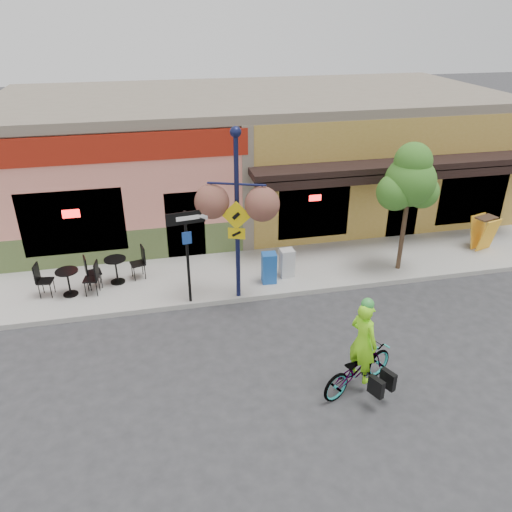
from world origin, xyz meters
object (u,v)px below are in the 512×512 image
at_px(lamp_post, 237,217).
at_px(street_tree, 406,208).
at_px(bicycle, 358,368).
at_px(cyclist_rider, 362,352).
at_px(one_way_sign, 188,258).
at_px(building, 252,153).
at_px(newspaper_box_blue, 269,268).
at_px(newspaper_box_grey, 287,263).

distance_m(lamp_post, street_tree, 5.11).
height_order(bicycle, cyclist_rider, cyclist_rider).
bearing_deg(street_tree, one_way_sign, -175.14).
xyz_separation_m(cyclist_rider, one_way_sign, (-3.21, 4.01, 0.53)).
relative_size(building, newspaper_box_blue, 19.97).
bearing_deg(bicycle, building, -24.63).
bearing_deg(newspaper_box_grey, lamp_post, -156.29).
distance_m(newspaper_box_blue, street_tree, 4.34).
distance_m(bicycle, newspaper_box_blue, 4.65).
bearing_deg(bicycle, one_way_sign, 13.65).
height_order(building, bicycle, building).
relative_size(building, one_way_sign, 6.93).
bearing_deg(cyclist_rider, one_way_sign, 14.09).
bearing_deg(cyclist_rider, newspaper_box_blue, -13.74).
relative_size(newspaper_box_blue, street_tree, 0.23).
bearing_deg(cyclist_rider, bicycle, 65.47).
bearing_deg(newspaper_box_blue, cyclist_rider, -75.00).
bearing_deg(one_way_sign, bicycle, -59.91).
distance_m(building, street_tree, 7.08).
bearing_deg(cyclist_rider, lamp_post, 0.52).
height_order(newspaper_box_blue, newspaper_box_grey, newspaper_box_blue).
bearing_deg(one_way_sign, street_tree, -3.24).
bearing_deg(building, newspaper_box_blue, -97.62).
height_order(bicycle, street_tree, street_tree).
distance_m(cyclist_rider, lamp_post, 4.70).
xyz_separation_m(bicycle, newspaper_box_grey, (-0.22, 4.82, 0.06)).
height_order(bicycle, newspaper_box_blue, newspaper_box_blue).
distance_m(building, cyclist_rider, 10.94).
xyz_separation_m(bicycle, lamp_post, (-1.83, 4.01, 1.97)).
bearing_deg(bicycle, cyclist_rider, -114.53).
relative_size(bicycle, newspaper_box_grey, 2.30).
distance_m(bicycle, one_way_sign, 5.19).
height_order(one_way_sign, newspaper_box_grey, one_way_sign).
relative_size(lamp_post, newspaper_box_blue, 5.13).
distance_m(one_way_sign, newspaper_box_grey, 3.17).
height_order(newspaper_box_grey, street_tree, street_tree).
bearing_deg(bicycle, newspaper_box_blue, -14.34).
distance_m(cyclist_rider, street_tree, 5.69).
relative_size(building, lamp_post, 3.89).
distance_m(building, newspaper_box_blue, 6.55).
xyz_separation_m(cyclist_rider, lamp_post, (-1.88, 4.01, 1.56)).
bearing_deg(newspaper_box_grey, newspaper_box_blue, -160.75).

